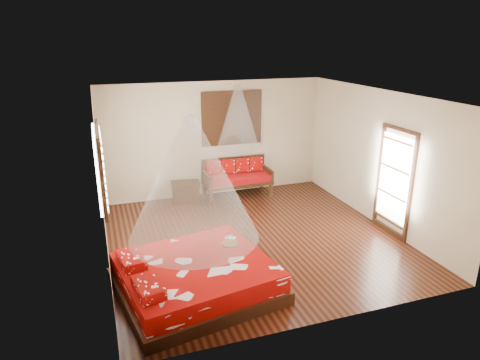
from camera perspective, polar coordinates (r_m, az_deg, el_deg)
name	(u,v)px	position (r m, az deg, el deg)	size (l,w,h in m)	color
room	(254,171)	(8.01, 1.94, 1.19)	(5.54, 5.54, 2.84)	black
bed	(195,278)	(6.83, -6.07, -12.80)	(2.61, 2.43, 0.65)	black
daybed	(237,176)	(10.55, -0.47, 0.54)	(1.65, 0.73, 0.94)	black
storage_chest	(186,192)	(10.41, -7.26, -1.54)	(0.73, 0.58, 0.46)	black
shutter_panel	(232,118)	(10.52, -1.08, 8.25)	(1.52, 0.06, 1.32)	black
window_left	(101,167)	(7.63, -17.99, 1.72)	(0.10, 1.74, 1.34)	black
glazed_door	(394,182)	(8.94, 19.85, -0.30)	(0.08, 1.02, 2.16)	black
wine_tray	(230,241)	(7.19, -1.30, -8.16)	(0.28, 0.28, 0.23)	brown
mosquito_net_main	(192,180)	(6.16, -6.38, 0.02)	(1.94, 1.94, 1.80)	silver
mosquito_net_daybed	(238,117)	(10.07, -0.26, 8.36)	(1.02, 1.02, 1.50)	silver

